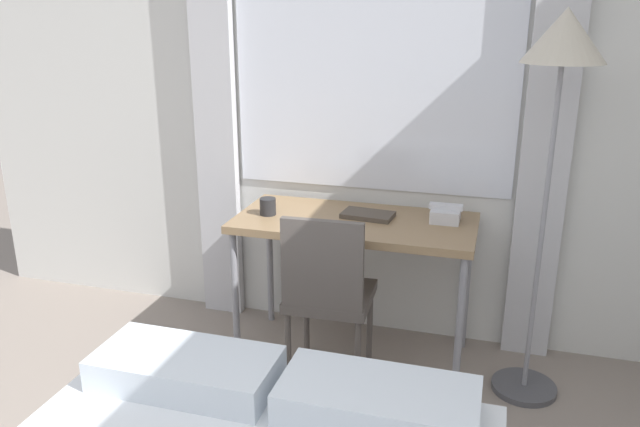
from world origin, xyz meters
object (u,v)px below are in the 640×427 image
(standing_lamp, at_px, (560,80))
(book, at_px, (368,215))
(desk, at_px, (355,231))
(mug, at_px, (268,206))
(desk_chair, at_px, (328,290))
(telephone, at_px, (446,214))

(standing_lamp, bearing_deg, book, 170.55)
(desk, height_order, mug, mug)
(standing_lamp, relative_size, mug, 20.60)
(desk, distance_m, book, 0.11)
(desk_chair, bearing_deg, desk, 77.96)
(desk_chair, xyz_separation_m, standing_lamp, (0.95, 0.23, 0.99))
(desk, bearing_deg, desk_chair, -99.66)
(desk_chair, bearing_deg, standing_lamp, 11.34)
(desk, height_order, standing_lamp, standing_lamp)
(desk, relative_size, mug, 13.86)
(standing_lamp, distance_m, mug, 1.51)
(desk, distance_m, standing_lamp, 1.20)
(book, bearing_deg, telephone, 7.08)
(desk, height_order, book, book)
(book, relative_size, mug, 3.10)
(standing_lamp, bearing_deg, desk, 174.37)
(desk, relative_size, book, 4.47)
(desk_chair, distance_m, standing_lamp, 1.39)
(desk_chair, distance_m, book, 0.47)
(mug, bearing_deg, desk, 6.71)
(desk, distance_m, mug, 0.47)
(desk, relative_size, desk_chair, 1.33)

